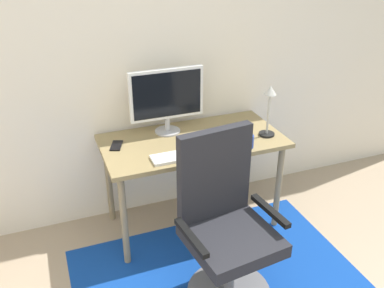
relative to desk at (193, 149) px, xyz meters
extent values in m
cube|color=#EFE4D0|center=(-0.33, 0.38, 0.68)|extent=(6.00, 0.10, 2.60)
cube|color=#103C97|center=(-0.06, -0.67, -0.62)|extent=(1.77, 1.32, 0.01)
cube|color=#927C4F|center=(0.00, 0.00, 0.06)|extent=(1.25, 0.63, 0.03)
cylinder|color=#897757|center=(-0.56, -0.25, -0.29)|extent=(0.04, 0.04, 0.67)
cylinder|color=#897757|center=(0.56, -0.25, -0.29)|extent=(0.04, 0.04, 0.67)
cylinder|color=#897757|center=(-0.56, 0.25, -0.29)|extent=(0.04, 0.04, 0.67)
cylinder|color=#897757|center=(0.56, 0.25, -0.29)|extent=(0.04, 0.04, 0.67)
cylinder|color=#B2B2B7|center=(-0.12, 0.17, 0.08)|extent=(0.18, 0.18, 0.01)
cylinder|color=#B2B2B7|center=(-0.12, 0.17, 0.14)|extent=(0.04, 0.04, 0.10)
cube|color=white|center=(-0.12, 0.17, 0.36)|extent=(0.52, 0.04, 0.35)
cube|color=black|center=(-0.12, 0.15, 0.36)|extent=(0.48, 0.00, 0.31)
cube|color=white|center=(-0.14, -0.21, 0.09)|extent=(0.43, 0.13, 0.02)
ellipsoid|color=black|center=(0.18, -0.21, 0.10)|extent=(0.06, 0.10, 0.03)
cylinder|color=#223B97|center=(0.30, -0.24, 0.12)|extent=(0.08, 0.08, 0.09)
cube|color=black|center=(-0.51, 0.08, 0.08)|extent=(0.11, 0.16, 0.01)
cylinder|color=black|center=(0.51, -0.12, 0.09)|extent=(0.11, 0.11, 0.01)
cylinder|color=beige|center=(0.51, -0.12, 0.24)|extent=(0.02, 0.02, 0.29)
cone|color=beige|center=(0.51, -0.12, 0.41)|extent=(0.08, 0.08, 0.06)
cylinder|color=slate|center=(-0.06, -0.77, -0.40)|extent=(0.06, 0.06, 0.35)
cube|color=#232328|center=(-0.06, -0.77, -0.18)|extent=(0.52, 0.52, 0.08)
cube|color=#232328|center=(-0.08, -0.57, 0.14)|extent=(0.45, 0.11, 0.55)
cube|color=black|center=(-0.31, -0.80, -0.07)|extent=(0.08, 0.33, 0.03)
cube|color=black|center=(0.19, -0.74, -0.07)|extent=(0.08, 0.33, 0.03)
camera|label=1|loc=(-0.93, -2.43, 1.37)|focal=39.43mm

